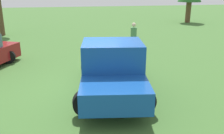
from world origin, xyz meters
TOP-DOWN VIEW (x-y plane):
  - ground_plane at (0.00, 0.00)m, footprint 80.00×80.00m
  - pickup_truck at (-0.76, 0.48)m, footprint 2.76×5.07m
  - person_visitor at (-2.97, -4.61)m, footprint 0.39×0.39m

SIDE VIEW (x-z plane):
  - ground_plane at x=0.00m, z-range 0.00..0.00m
  - person_visitor at x=-2.97m, z-range 0.10..1.73m
  - pickup_truck at x=-0.76m, z-range 0.03..1.83m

